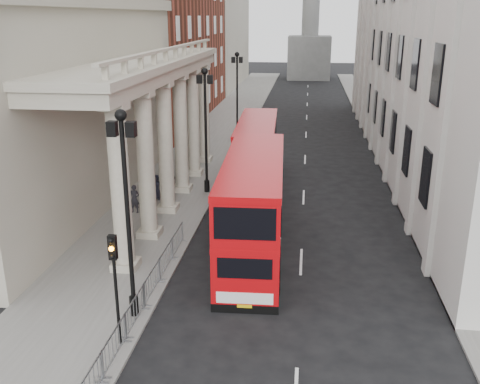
{
  "coord_description": "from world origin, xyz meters",
  "views": [
    {
      "loc": [
        6.0,
        -14.27,
        11.59
      ],
      "look_at": [
        2.57,
        12.97,
        2.52
      ],
      "focal_mm": 40.0,
      "sensor_mm": 36.0,
      "label": 1
    }
  ],
  "objects_px": {
    "bus_far": "(257,152)",
    "pedestrian_c": "(156,187)",
    "lamp_post_north": "(237,91)",
    "pedestrian_b": "(170,179)",
    "traffic_light": "(114,270)",
    "pedestrian_a": "(134,199)",
    "lamp_post_south": "(127,203)",
    "lamp_post_mid": "(206,123)",
    "bus_near": "(253,206)"
  },
  "relations": [
    {
      "from": "lamp_post_north",
      "to": "bus_near",
      "type": "height_order",
      "value": "lamp_post_north"
    },
    {
      "from": "lamp_post_south",
      "to": "traffic_light",
      "type": "height_order",
      "value": "lamp_post_south"
    },
    {
      "from": "lamp_post_north",
      "to": "pedestrian_c",
      "type": "relative_size",
      "value": 5.02
    },
    {
      "from": "traffic_light",
      "to": "pedestrian_c",
      "type": "xyz_separation_m",
      "value": [
        -3.09,
        16.06,
        -2.16
      ]
    },
    {
      "from": "pedestrian_a",
      "to": "lamp_post_north",
      "type": "bearing_deg",
      "value": 83.48
    },
    {
      "from": "pedestrian_c",
      "to": "traffic_light",
      "type": "bearing_deg",
      "value": -92.85
    },
    {
      "from": "lamp_post_north",
      "to": "pedestrian_a",
      "type": "xyz_separation_m",
      "value": [
        -3.62,
        -20.58,
        -3.92
      ]
    },
    {
      "from": "bus_far",
      "to": "traffic_light",
      "type": "bearing_deg",
      "value": -100.7
    },
    {
      "from": "lamp_post_north",
      "to": "pedestrian_b",
      "type": "bearing_deg",
      "value": -98.92
    },
    {
      "from": "traffic_light",
      "to": "pedestrian_a",
      "type": "bearing_deg",
      "value": 105.47
    },
    {
      "from": "lamp_post_south",
      "to": "lamp_post_north",
      "type": "relative_size",
      "value": 1.0
    },
    {
      "from": "lamp_post_north",
      "to": "lamp_post_mid",
      "type": "bearing_deg",
      "value": -90.0
    },
    {
      "from": "bus_near",
      "to": "pedestrian_c",
      "type": "relative_size",
      "value": 7.09
    },
    {
      "from": "lamp_post_mid",
      "to": "bus_far",
      "type": "xyz_separation_m",
      "value": [
        3.17,
        2.45,
        -2.49
      ]
    },
    {
      "from": "lamp_post_south",
      "to": "pedestrian_c",
      "type": "bearing_deg",
      "value": 102.03
    },
    {
      "from": "bus_far",
      "to": "pedestrian_b",
      "type": "xyz_separation_m",
      "value": [
        -5.7,
        -2.53,
        -1.48
      ]
    },
    {
      "from": "traffic_light",
      "to": "lamp_post_south",
      "type": "bearing_deg",
      "value": 92.84
    },
    {
      "from": "lamp_post_south",
      "to": "pedestrian_c",
      "type": "relative_size",
      "value": 5.02
    },
    {
      "from": "lamp_post_mid",
      "to": "pedestrian_b",
      "type": "bearing_deg",
      "value": -178.27
    },
    {
      "from": "lamp_post_north",
      "to": "pedestrian_b",
      "type": "xyz_separation_m",
      "value": [
        -2.52,
        -16.08,
        -3.97
      ]
    },
    {
      "from": "pedestrian_b",
      "to": "pedestrian_c",
      "type": "distance_m",
      "value": 1.94
    },
    {
      "from": "traffic_light",
      "to": "bus_far",
      "type": "distance_m",
      "value": 20.71
    },
    {
      "from": "lamp_post_north",
      "to": "pedestrian_c",
      "type": "height_order",
      "value": "lamp_post_north"
    },
    {
      "from": "lamp_post_north",
      "to": "traffic_light",
      "type": "height_order",
      "value": "lamp_post_north"
    },
    {
      "from": "pedestrian_a",
      "to": "pedestrian_c",
      "type": "bearing_deg",
      "value": 79.98
    },
    {
      "from": "lamp_post_south",
      "to": "pedestrian_b",
      "type": "distance_m",
      "value": 16.6
    },
    {
      "from": "bus_far",
      "to": "pedestrian_b",
      "type": "relative_size",
      "value": 6.61
    },
    {
      "from": "pedestrian_a",
      "to": "bus_far",
      "type": "bearing_deg",
      "value": 49.45
    },
    {
      "from": "bus_far",
      "to": "lamp_post_mid",
      "type": "bearing_deg",
      "value": -144.51
    },
    {
      "from": "bus_near",
      "to": "pedestrian_a",
      "type": "xyz_separation_m",
      "value": [
        -7.76,
        4.84,
        -1.64
      ]
    },
    {
      "from": "lamp_post_south",
      "to": "pedestrian_a",
      "type": "xyz_separation_m",
      "value": [
        -3.62,
        11.42,
        -3.92
      ]
    },
    {
      "from": "lamp_post_mid",
      "to": "traffic_light",
      "type": "bearing_deg",
      "value": -89.68
    },
    {
      "from": "lamp_post_south",
      "to": "traffic_light",
      "type": "relative_size",
      "value": 1.93
    },
    {
      "from": "bus_far",
      "to": "pedestrian_c",
      "type": "distance_m",
      "value": 7.72
    },
    {
      "from": "lamp_post_mid",
      "to": "pedestrian_a",
      "type": "bearing_deg",
      "value": -128.29
    },
    {
      "from": "lamp_post_north",
      "to": "pedestrian_a",
      "type": "distance_m",
      "value": 21.26
    },
    {
      "from": "pedestrian_a",
      "to": "pedestrian_b",
      "type": "distance_m",
      "value": 4.64
    },
    {
      "from": "lamp_post_south",
      "to": "lamp_post_mid",
      "type": "height_order",
      "value": "same"
    },
    {
      "from": "traffic_light",
      "to": "pedestrian_a",
      "type": "relative_size",
      "value": 2.46
    },
    {
      "from": "pedestrian_b",
      "to": "traffic_light",
      "type": "bearing_deg",
      "value": 112.59
    },
    {
      "from": "lamp_post_south",
      "to": "lamp_post_mid",
      "type": "xyz_separation_m",
      "value": [
        0.0,
        16.0,
        0.0
      ]
    },
    {
      "from": "lamp_post_mid",
      "to": "pedestrian_a",
      "type": "height_order",
      "value": "lamp_post_mid"
    },
    {
      "from": "lamp_post_mid",
      "to": "bus_near",
      "type": "height_order",
      "value": "lamp_post_mid"
    },
    {
      "from": "bus_far",
      "to": "pedestrian_b",
      "type": "bearing_deg",
      "value": -158.26
    },
    {
      "from": "pedestrian_c",
      "to": "pedestrian_b",
      "type": "bearing_deg",
      "value": 62.33
    },
    {
      "from": "lamp_post_north",
      "to": "pedestrian_b",
      "type": "height_order",
      "value": "lamp_post_north"
    },
    {
      "from": "traffic_light",
      "to": "pedestrian_a",
      "type": "distance_m",
      "value": 14.1
    },
    {
      "from": "traffic_light",
      "to": "bus_far",
      "type": "relative_size",
      "value": 0.4
    },
    {
      "from": "lamp_post_north",
      "to": "bus_far",
      "type": "distance_m",
      "value": 14.14
    },
    {
      "from": "pedestrian_c",
      "to": "lamp_post_north",
      "type": "bearing_deg",
      "value": 66.8
    }
  ]
}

